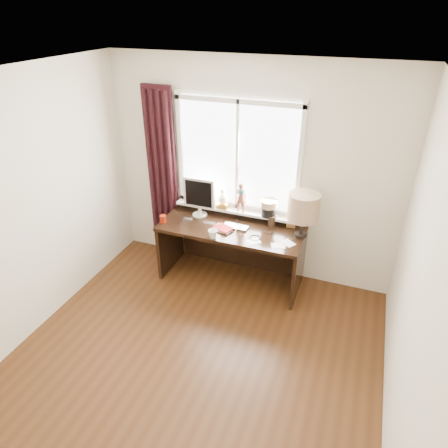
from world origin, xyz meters
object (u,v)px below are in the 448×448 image
at_px(mug, 213,234).
at_px(desk, 234,241).
at_px(laptop, 236,227).
at_px(monitor, 199,195).
at_px(red_cup, 163,219).
at_px(table_lamp, 304,207).

bearing_deg(mug, desk, 74.13).
height_order(laptop, monitor, monitor).
bearing_deg(mug, red_cup, 170.50).
xyz_separation_m(mug, red_cup, (-0.69, 0.12, -0.00)).
bearing_deg(monitor, mug, -51.51).
relative_size(laptop, desk, 0.18).
xyz_separation_m(laptop, table_lamp, (0.75, 0.08, 0.35)).
xyz_separation_m(red_cup, desk, (0.80, 0.28, -0.29)).
bearing_deg(desk, monitor, 174.13).
xyz_separation_m(desk, monitor, (-0.47, 0.05, 0.52)).
distance_m(monitor, table_lamp, 1.27).
distance_m(laptop, mug, 0.35).
bearing_deg(table_lamp, monitor, 177.30).
xyz_separation_m(laptop, desk, (-0.05, 0.09, -0.26)).
bearing_deg(monitor, desk, -5.87).
bearing_deg(mug, table_lamp, 22.88).
bearing_deg(red_cup, table_lamp, 9.58).
bearing_deg(red_cup, laptop, 12.86).
bearing_deg(table_lamp, laptop, -174.22).
relative_size(mug, desk, 0.06).
distance_m(laptop, monitor, 0.60).
bearing_deg(red_cup, desk, 19.40).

